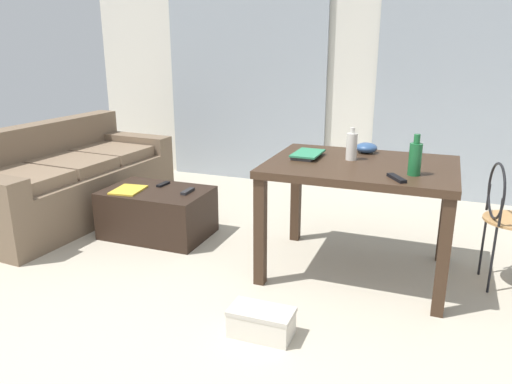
% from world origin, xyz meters
% --- Properties ---
extents(ground_plane, '(8.92, 8.92, 0.00)m').
position_xyz_m(ground_plane, '(0.00, 1.46, 0.00)').
color(ground_plane, '#B2A893').
extents(wall_back, '(6.06, 0.10, 2.70)m').
position_xyz_m(wall_back, '(0.00, 3.72, 1.35)').
color(wall_back, silver).
rests_on(wall_back, ground).
extents(curtains, '(4.14, 0.03, 2.22)m').
position_xyz_m(curtains, '(0.00, 3.63, 1.11)').
color(curtains, '#99A3AD').
rests_on(curtains, ground).
extents(couch, '(1.03, 2.03, 0.82)m').
position_xyz_m(couch, '(-2.21, 1.88, 0.32)').
color(couch, brown).
rests_on(couch, ground).
extents(coffee_table, '(0.83, 0.56, 0.39)m').
position_xyz_m(coffee_table, '(-1.18, 1.75, 0.19)').
color(coffee_table, black).
rests_on(coffee_table, ground).
extents(craft_table, '(1.21, 0.91, 0.77)m').
position_xyz_m(craft_table, '(0.45, 1.66, 0.67)').
color(craft_table, '#382619').
rests_on(craft_table, ground).
extents(wire_chair, '(0.36, 0.38, 0.82)m').
position_xyz_m(wire_chair, '(1.35, 1.79, 0.52)').
color(wire_chair, '#B7844C').
rests_on(wire_chair, ground).
extents(bottle_near, '(0.07, 0.07, 0.22)m').
position_xyz_m(bottle_near, '(0.37, 1.73, 0.87)').
color(bottle_near, beige).
rests_on(bottle_near, craft_table).
extents(bottle_far, '(0.08, 0.08, 0.25)m').
position_xyz_m(bottle_far, '(0.79, 1.47, 0.88)').
color(bottle_far, '#195B2D').
rests_on(bottle_far, craft_table).
extents(bowl, '(0.15, 0.15, 0.07)m').
position_xyz_m(bowl, '(0.43, 1.98, 0.81)').
color(bowl, '#2D4C7A').
rests_on(bowl, craft_table).
extents(book_stack, '(0.18, 0.30, 0.03)m').
position_xyz_m(book_stack, '(0.07, 1.71, 0.79)').
color(book_stack, '#4C4C51').
rests_on(book_stack, craft_table).
extents(tv_remote_on_table, '(0.13, 0.17, 0.02)m').
position_xyz_m(tv_remote_on_table, '(0.71, 1.33, 0.78)').
color(tv_remote_on_table, black).
rests_on(tv_remote_on_table, craft_table).
extents(tv_remote_primary, '(0.05, 0.16, 0.02)m').
position_xyz_m(tv_remote_primary, '(-0.91, 1.78, 0.40)').
color(tv_remote_primary, '#232326').
rests_on(tv_remote_primary, coffee_table).
extents(tv_remote_secondary, '(0.05, 0.14, 0.02)m').
position_xyz_m(tv_remote_secondary, '(-1.20, 1.89, 0.40)').
color(tv_remote_secondary, black).
rests_on(tv_remote_secondary, coffee_table).
extents(magazine, '(0.25, 0.30, 0.01)m').
position_xyz_m(magazine, '(-1.38, 1.65, 0.39)').
color(magazine, gold).
rests_on(magazine, coffee_table).
extents(shoebox, '(0.35, 0.19, 0.16)m').
position_xyz_m(shoebox, '(0.12, 0.69, 0.08)').
color(shoebox, beige).
rests_on(shoebox, ground).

